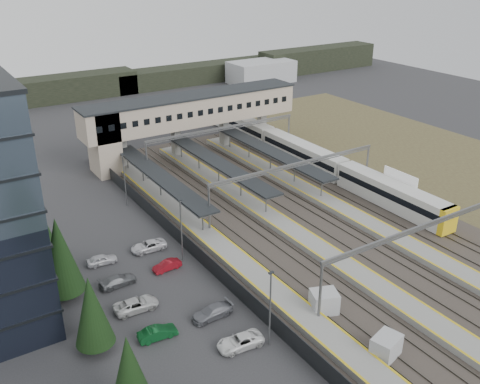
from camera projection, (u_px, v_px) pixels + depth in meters
ground at (286, 279)px, 60.62m from camera, size 220.00×220.00×0.00m
conifer_row at (106, 331)px, 44.90m from camera, size 4.42×49.82×9.50m
car_park at (212, 355)px, 48.29m from camera, size 10.71×44.67×1.29m
lampposts at (219, 262)px, 55.90m from camera, size 0.50×53.25×8.07m
fence at (214, 268)px, 60.88m from camera, size 0.08×90.00×2.00m
relay_cabin_near at (386, 347)px, 48.52m from camera, size 3.17×2.66×2.28m
relay_cabin_far at (324, 302)px, 54.61m from camera, size 3.27×3.02×2.44m
rail_corridor at (321, 238)px, 68.93m from camera, size 34.00×90.00×0.92m
canopies at (218, 163)px, 83.24m from camera, size 23.10×30.00×3.28m
footbridge at (178, 115)px, 93.50m from camera, size 40.40×6.40×11.20m
gantries at (350, 198)px, 66.36m from camera, size 28.40×62.28×7.17m
train at (304, 155)px, 92.14m from camera, size 2.90×60.56×3.65m
billboard at (400, 183)px, 77.12m from camera, size 0.24×6.14×5.24m
treeline_far at (149, 80)px, 142.14m from camera, size 170.00×19.00×7.00m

